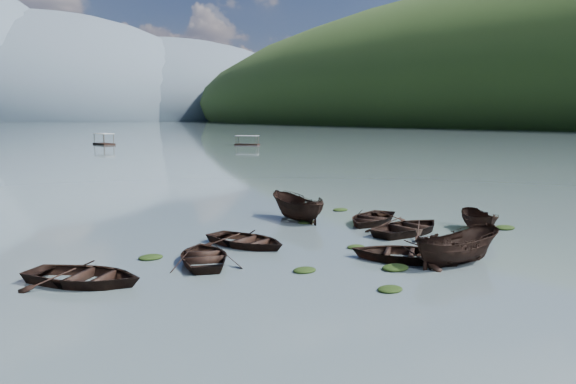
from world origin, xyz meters
TOP-DOWN VIEW (x-y plane):
  - ground_plane at (0.00, 0.00)m, footprint 2400.00×2400.00m
  - haze_mtn_c at (140.00, 900.00)m, footprint 520.00×520.00m
  - haze_mtn_d at (320.00, 900.00)m, footprint 520.00×520.00m
  - rowboat_0 at (-13.09, 6.37)m, footprint 5.83×5.93m
  - rowboat_1 at (-7.79, 6.83)m, footprint 4.54×5.28m
  - rowboat_2 at (1.41, 0.46)m, footprint 4.73×1.97m
  - rowboat_3 at (-0.01, 2.25)m, footprint 5.81×5.94m
  - rowboat_4 at (4.40, 6.39)m, footprint 5.58×4.39m
  - rowboat_5 at (8.04, 4.54)m, footprint 3.21×3.99m
  - rowboat_6 at (-4.69, 8.58)m, footprint 4.62×5.44m
  - rowboat_7 at (4.60, 9.77)m, footprint 5.87×5.30m
  - rowboat_8 at (1.30, 13.02)m, footprint 1.88×4.88m
  - weed_clump_0 at (-3.69, -0.75)m, footprint 1.02×0.83m
  - weed_clump_1 at (-4.90, 3.13)m, footprint 1.03×0.83m
  - weed_clump_2 at (-1.47, 1.30)m, footprint 1.22×0.98m
  - weed_clump_3 at (-0.36, 5.25)m, footprint 0.94×0.79m
  - weed_clump_4 at (9.91, 4.23)m, footprint 1.28×1.01m
  - weed_clump_5 at (-9.60, 8.73)m, footprint 1.13×0.91m
  - weed_clump_6 at (1.29, 11.96)m, footprint 1.05×0.87m
  - weed_clump_7 at (5.85, 14.38)m, footprint 1.10×0.88m
  - pontoon_centre at (16.32, 114.47)m, footprint 3.55×6.78m
  - pontoon_right at (42.83, 95.11)m, footprint 5.32×5.50m

SIDE VIEW (x-z plane):
  - ground_plane at x=0.00m, z-range 0.00..0.00m
  - haze_mtn_c at x=140.00m, z-range -130.00..130.00m
  - haze_mtn_d at x=320.00m, z-range -110.00..110.00m
  - rowboat_0 at x=-13.09m, z-range -0.50..0.50m
  - rowboat_1 at x=-7.79m, z-range -0.46..0.46m
  - rowboat_2 at x=1.41m, z-range -0.90..0.90m
  - rowboat_3 at x=-0.01m, z-range -0.50..0.50m
  - rowboat_4 at x=4.40m, z-range -0.52..0.52m
  - rowboat_5 at x=8.04m, z-range -0.74..0.74m
  - rowboat_6 at x=-4.69m, z-range -0.48..0.48m
  - rowboat_7 at x=4.60m, z-range -0.50..0.50m
  - rowboat_8 at x=1.30m, z-range -0.94..0.94m
  - weed_clump_0 at x=-3.69m, z-range -0.11..0.11m
  - weed_clump_1 at x=-4.90m, z-range -0.11..0.11m
  - weed_clump_2 at x=-1.47m, z-range -0.13..0.13m
  - weed_clump_3 at x=-0.36m, z-range -0.10..0.10m
  - weed_clump_4 at x=9.91m, z-range -0.13..0.13m
  - weed_clump_5 at x=-9.60m, z-range -0.12..0.12m
  - weed_clump_6 at x=1.29m, z-range -0.11..0.11m
  - weed_clump_7 at x=5.85m, z-range -0.12..0.12m
  - pontoon_centre at x=16.32m, z-range -1.24..1.24m
  - pontoon_right at x=42.83m, z-range -1.04..1.04m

